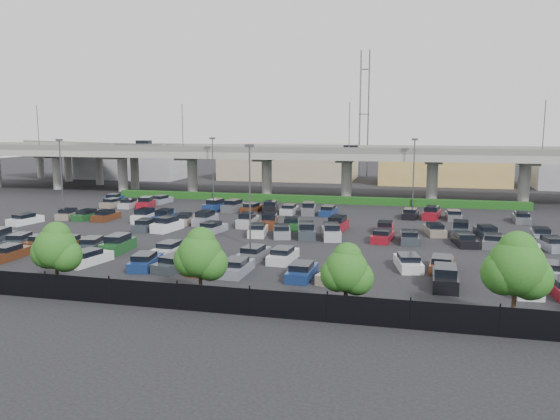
% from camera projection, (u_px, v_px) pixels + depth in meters
% --- Properties ---
extents(ground, '(280.00, 280.00, 0.00)m').
position_uv_depth(ground, '(270.00, 231.00, 63.30)').
color(ground, black).
extents(overpass, '(150.00, 13.00, 15.80)m').
position_uv_depth(overpass, '(316.00, 157.00, 93.03)').
color(overpass, gray).
rests_on(overpass, ground).
extents(on_ramp, '(50.93, 30.13, 8.80)m').
position_uv_depth(on_ramp, '(85.00, 151.00, 115.80)').
color(on_ramp, gray).
rests_on(on_ramp, ground).
extents(hedge, '(66.00, 1.60, 1.10)m').
position_uv_depth(hedge, '(310.00, 199.00, 87.23)').
color(hedge, '#153D11').
rests_on(hedge, ground).
extents(fence, '(70.00, 0.10, 2.00)m').
position_uv_depth(fence, '(163.00, 295.00, 36.29)').
color(fence, black).
rests_on(fence, ground).
extents(tree_row, '(65.07, 3.66, 5.94)m').
position_uv_depth(tree_row, '(181.00, 253.00, 37.13)').
color(tree_row, '#332316').
rests_on(tree_row, ground).
extents(parked_cars, '(63.10, 41.67, 1.67)m').
position_uv_depth(parked_cars, '(255.00, 231.00, 60.45)').
color(parked_cars, gray).
rests_on(parked_cars, ground).
extents(light_poles, '(66.90, 48.38, 10.30)m').
position_uv_depth(light_poles, '(241.00, 175.00, 65.25)').
color(light_poles, '#454549').
rests_on(light_poles, ground).
extents(distant_buildings, '(138.00, 24.00, 9.00)m').
position_uv_depth(distant_buildings, '(397.00, 165.00, 119.21)').
color(distant_buildings, gray).
rests_on(distant_buildings, ground).
extents(comm_tower, '(2.40, 2.40, 30.00)m').
position_uv_depth(comm_tower, '(364.00, 112.00, 131.08)').
color(comm_tower, '#454549').
rests_on(comm_tower, ground).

